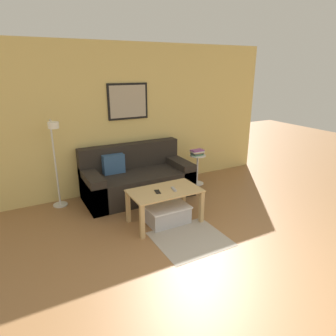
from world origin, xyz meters
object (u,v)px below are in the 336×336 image
storage_bin (167,213)px  remote_control (174,189)px  book_stack (197,152)px  cell_phone (158,192)px  floor_lamp (56,156)px  coffee_table (165,196)px  couch (137,179)px  side_table (197,167)px

storage_bin → remote_control: 0.39m
book_stack → cell_phone: size_ratio=1.83×
floor_lamp → cell_phone: bearing=-45.7°
book_stack → remote_control: size_ratio=1.71×
remote_control → coffee_table: bearing=169.9°
cell_phone → remote_control: bearing=4.4°
remote_control → cell_phone: remote_control is taller
floor_lamp → book_stack: (2.49, -0.10, -0.25)m
book_stack → floor_lamp: bearing=177.8°
remote_control → book_stack: bearing=55.2°
couch → remote_control: couch is taller
coffee_table → couch: bearing=89.4°
storage_bin → cell_phone: size_ratio=4.34×
floor_lamp → remote_control: size_ratio=9.44×
coffee_table → storage_bin: 0.27m
couch → floor_lamp: bearing=176.3°
coffee_table → cell_phone: cell_phone is taller
cell_phone → storage_bin: bearing=12.8°
floor_lamp → cell_phone: size_ratio=10.11×
couch → cell_phone: couch is taller
book_stack → cell_phone: book_stack is taller
storage_bin → coffee_table: bearing=157.8°
coffee_table → remote_control: bearing=-20.9°
remote_control → cell_phone: bearing=-177.5°
storage_bin → book_stack: bearing=41.1°
floor_lamp → side_table: size_ratio=2.45×
couch → coffee_table: bearing=-90.6°
book_stack → cell_phone: (-1.36, -1.06, -0.13)m
floor_lamp → book_stack: bearing=-2.2°
coffee_table → floor_lamp: bearing=137.4°
side_table → book_stack: book_stack is taller
storage_bin → book_stack: size_ratio=2.37×
coffee_table → storage_bin: coffee_table is taller
storage_bin → remote_control: (0.09, -0.04, 0.38)m
coffee_table → cell_phone: size_ratio=7.18×
couch → side_table: size_ratio=3.15×
floor_lamp → book_stack: size_ratio=5.51×
couch → cell_phone: 1.10m
coffee_table → storage_bin: size_ratio=1.65×
side_table → coffee_table: bearing=-140.3°
floor_lamp → book_stack: floor_lamp is taller
coffee_table → cell_phone: 0.15m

